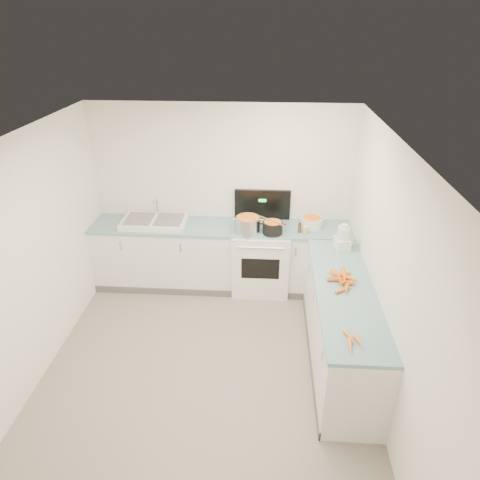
# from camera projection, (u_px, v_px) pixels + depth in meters

# --- Properties ---
(floor) EXTENTS (3.50, 4.00, 0.00)m
(floor) POSITION_uv_depth(u_px,v_px,m) (206.00, 371.00, 4.68)
(floor) COLOR gray
(floor) RESTS_ON ground
(ceiling) EXTENTS (3.50, 4.00, 0.00)m
(ceiling) POSITION_uv_depth(u_px,v_px,m) (195.00, 145.00, 3.51)
(ceiling) COLOR white
(ceiling) RESTS_ON ground
(wall_back) EXTENTS (3.50, 0.00, 2.50)m
(wall_back) POSITION_uv_depth(u_px,v_px,m) (223.00, 196.00, 5.86)
(wall_back) COLOR white
(wall_back) RESTS_ON ground
(wall_front) EXTENTS (3.50, 0.00, 2.50)m
(wall_front) POSITION_uv_depth(u_px,v_px,m) (148.00, 470.00, 2.33)
(wall_front) COLOR white
(wall_front) RESTS_ON ground
(wall_left) EXTENTS (0.00, 4.00, 2.50)m
(wall_left) POSITION_uv_depth(u_px,v_px,m) (25.00, 268.00, 4.20)
(wall_left) COLOR white
(wall_left) RESTS_ON ground
(wall_right) EXTENTS (0.00, 4.00, 2.50)m
(wall_right) POSITION_uv_depth(u_px,v_px,m) (387.00, 280.00, 3.99)
(wall_right) COLOR white
(wall_right) RESTS_ON ground
(counter_back) EXTENTS (3.50, 0.62, 0.94)m
(counter_back) POSITION_uv_depth(u_px,v_px,m) (221.00, 256.00, 5.96)
(counter_back) COLOR white
(counter_back) RESTS_ON ground
(counter_right) EXTENTS (0.62, 2.20, 0.94)m
(counter_right) POSITION_uv_depth(u_px,v_px,m) (341.00, 325.00, 4.64)
(counter_right) COLOR white
(counter_right) RESTS_ON ground
(stove) EXTENTS (0.76, 0.65, 1.36)m
(stove) POSITION_uv_depth(u_px,v_px,m) (261.00, 258.00, 5.91)
(stove) COLOR white
(stove) RESTS_ON ground
(sink) EXTENTS (0.86, 0.52, 0.31)m
(sink) POSITION_uv_depth(u_px,v_px,m) (154.00, 221.00, 5.78)
(sink) COLOR white
(sink) RESTS_ON counter_back
(steel_pot) EXTENTS (0.36, 0.36, 0.23)m
(steel_pot) POSITION_uv_depth(u_px,v_px,m) (248.00, 225.00, 5.53)
(steel_pot) COLOR silver
(steel_pot) RESTS_ON stove
(black_pot) EXTENTS (0.33, 0.33, 0.18)m
(black_pot) POSITION_uv_depth(u_px,v_px,m) (273.00, 228.00, 5.51)
(black_pot) COLOR black
(black_pot) RESTS_ON stove
(wooden_spoon) EXTENTS (0.34, 0.30, 0.02)m
(wooden_spoon) POSITION_uv_depth(u_px,v_px,m) (273.00, 221.00, 5.46)
(wooden_spoon) COLOR #AD7A47
(wooden_spoon) RESTS_ON black_pot
(mixing_bowl) EXTENTS (0.30, 0.30, 0.13)m
(mixing_bowl) POSITION_uv_depth(u_px,v_px,m) (312.00, 222.00, 5.68)
(mixing_bowl) COLOR white
(mixing_bowl) RESTS_ON counter_back
(extract_bottle) EXTENTS (0.05, 0.05, 0.12)m
(extract_bottle) POSITION_uv_depth(u_px,v_px,m) (300.00, 228.00, 5.54)
(extract_bottle) COLOR #593319
(extract_bottle) RESTS_ON counter_back
(spice_jar) EXTENTS (0.05, 0.05, 0.09)m
(spice_jar) POSITION_uv_depth(u_px,v_px,m) (305.00, 231.00, 5.51)
(spice_jar) COLOR #E5B266
(spice_jar) RESTS_ON counter_back
(food_processor) EXTENTS (0.19, 0.22, 0.32)m
(food_processor) POSITION_uv_depth(u_px,v_px,m) (343.00, 238.00, 5.12)
(food_processor) COLOR white
(food_processor) RESTS_ON counter_right
(carrot_pile) EXTENTS (0.36, 0.49, 0.09)m
(carrot_pile) POSITION_uv_depth(u_px,v_px,m) (343.00, 279.00, 4.52)
(carrot_pile) COLOR orange
(carrot_pile) RESTS_ON counter_right
(peeled_carrots) EXTENTS (0.17, 0.30, 0.04)m
(peeled_carrots) POSITION_uv_depth(u_px,v_px,m) (353.00, 341.00, 3.67)
(peeled_carrots) COLOR orange
(peeled_carrots) RESTS_ON counter_right
(peelings) EXTENTS (0.23, 0.29, 0.01)m
(peelings) POSITION_uv_depth(u_px,v_px,m) (138.00, 218.00, 5.78)
(peelings) COLOR tan
(peelings) RESTS_ON sink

